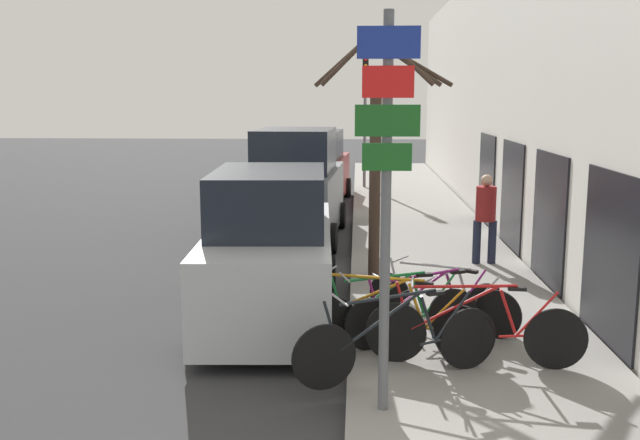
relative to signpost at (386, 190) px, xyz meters
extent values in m
plane|color=#333335|center=(-1.36, 7.65, -2.34)|extent=(80.00, 80.00, 0.00)
cube|color=gray|center=(1.24, 10.45, -2.26)|extent=(3.20, 32.00, 0.15)
cube|color=silver|center=(2.99, 10.45, 0.91)|extent=(0.20, 32.00, 6.50)
cube|color=black|center=(2.87, 2.16, -1.11)|extent=(0.03, 1.91, 2.15)
cube|color=black|center=(2.87, 5.02, -1.11)|extent=(0.03, 1.91, 2.15)
cube|color=black|center=(2.87, 7.87, -1.11)|extent=(0.03, 1.91, 2.15)
cube|color=black|center=(2.87, 10.73, -1.11)|extent=(0.03, 1.91, 2.15)
cylinder|color=#595B60|center=(0.00, 0.01, -0.27)|extent=(0.10, 0.10, 3.82)
cube|color=navy|center=(0.00, -0.04, 1.34)|extent=(0.57, 0.02, 0.29)
cube|color=red|center=(0.00, -0.04, 0.99)|extent=(0.47, 0.02, 0.29)
cube|color=#19591E|center=(0.00, -0.04, 0.65)|extent=(0.60, 0.02, 0.29)
cube|color=#19591E|center=(0.00, -0.04, 0.31)|extent=(0.46, 0.02, 0.26)
cylinder|color=black|center=(-0.60, 0.46, -1.83)|extent=(0.67, 0.31, 0.71)
cylinder|color=black|center=(0.99, 1.12, -1.83)|extent=(0.67, 0.31, 0.71)
cylinder|color=black|center=(0.00, 0.70, -1.50)|extent=(0.91, 0.41, 0.58)
cylinder|color=black|center=(0.08, 0.74, -1.25)|extent=(1.05, 0.47, 0.09)
cylinder|color=black|center=(0.51, 0.92, -1.53)|extent=(0.20, 0.11, 0.51)
cylinder|color=black|center=(0.71, 1.00, -1.80)|extent=(0.57, 0.26, 0.08)
cylinder|color=black|center=(0.79, 1.04, -1.55)|extent=(0.43, 0.20, 0.57)
cylinder|color=black|center=(-0.52, 0.49, -1.53)|extent=(0.20, 0.11, 0.61)
cube|color=black|center=(0.59, 0.95, -1.26)|extent=(0.22, 0.15, 0.04)
cylinder|color=#99999E|center=(-0.44, 0.52, -1.23)|extent=(0.19, 0.42, 0.02)
cylinder|color=black|center=(0.19, 1.30, -1.83)|extent=(0.71, 0.09, 0.71)
cylinder|color=black|center=(1.98, 1.16, -1.83)|extent=(0.71, 0.09, 0.71)
cylinder|color=red|center=(0.86, 1.25, -1.50)|extent=(1.00, 0.11, 0.58)
cylinder|color=red|center=(0.95, 1.24, -1.26)|extent=(1.17, 0.13, 0.09)
cylinder|color=red|center=(1.44, 1.20, -1.53)|extent=(0.22, 0.05, 0.51)
cylinder|color=red|center=(1.67, 1.18, -1.81)|extent=(0.63, 0.08, 0.08)
cylinder|color=red|center=(1.75, 1.18, -1.56)|extent=(0.47, 0.07, 0.57)
cylinder|color=red|center=(0.28, 1.29, -1.53)|extent=(0.21, 0.05, 0.61)
cube|color=black|center=(1.53, 1.19, -1.26)|extent=(0.21, 0.10, 0.04)
cylinder|color=#99999E|center=(0.37, 1.28, -1.23)|extent=(0.06, 0.44, 0.02)
cylinder|color=black|center=(-0.78, 1.97, -1.84)|extent=(0.66, 0.29, 0.69)
cylinder|color=black|center=(0.95, 1.27, -1.84)|extent=(0.66, 0.29, 0.69)
cylinder|color=orange|center=(-0.13, 1.71, -1.52)|extent=(0.98, 0.42, 0.57)
cylinder|color=orange|center=(-0.04, 1.67, -1.28)|extent=(1.14, 0.48, 0.09)
cylinder|color=orange|center=(0.43, 1.48, -1.55)|extent=(0.22, 0.12, 0.50)
cylinder|color=orange|center=(0.65, 1.40, -1.81)|extent=(0.62, 0.27, 0.08)
cylinder|color=orange|center=(0.74, 1.36, -1.57)|extent=(0.47, 0.21, 0.56)
cylinder|color=orange|center=(-0.70, 1.93, -1.55)|extent=(0.21, 0.11, 0.60)
cube|color=black|center=(0.52, 1.45, -1.28)|extent=(0.22, 0.15, 0.04)
cylinder|color=#99999E|center=(-0.61, 1.90, -1.25)|extent=(0.19, 0.42, 0.02)
cylinder|color=black|center=(-0.57, 1.64, -1.85)|extent=(0.65, 0.22, 0.67)
cylinder|color=black|center=(0.95, 2.08, -1.85)|extent=(0.65, 0.22, 0.67)
cylinder|color=#197233|center=(0.00, 1.80, -1.54)|extent=(0.86, 0.28, 0.55)
cylinder|color=#197233|center=(0.08, 1.83, -1.31)|extent=(1.00, 0.32, 0.09)
cylinder|color=#197233|center=(0.49, 1.95, -1.57)|extent=(0.19, 0.09, 0.48)
cylinder|color=#197233|center=(0.68, 2.00, -1.83)|extent=(0.54, 0.18, 0.08)
cylinder|color=#197233|center=(0.76, 2.02, -1.59)|extent=(0.41, 0.14, 0.54)
cylinder|color=#197233|center=(-0.49, 1.66, -1.57)|extent=(0.19, 0.08, 0.58)
cube|color=black|center=(0.57, 1.97, -1.31)|extent=(0.21, 0.13, 0.04)
cylinder|color=#99999E|center=(-0.41, 1.68, -1.28)|extent=(0.15, 0.43, 0.02)
cylinder|color=black|center=(-0.12, 1.67, -1.86)|extent=(0.60, 0.32, 0.65)
cylinder|color=black|center=(1.40, 2.44, -1.86)|extent=(0.60, 0.32, 0.65)
cylinder|color=#8C1E72|center=(0.45, 1.96, -1.56)|extent=(0.87, 0.46, 0.54)
cylinder|color=#8C1E72|center=(0.53, 2.00, -1.33)|extent=(1.00, 0.53, 0.08)
cylinder|color=#8C1E72|center=(0.95, 2.21, -1.58)|extent=(0.20, 0.12, 0.47)
cylinder|color=#8C1E72|center=(1.14, 2.30, -1.84)|extent=(0.55, 0.29, 0.08)
cylinder|color=#8C1E72|center=(1.21, 2.34, -1.61)|extent=(0.41, 0.23, 0.52)
cylinder|color=#8C1E72|center=(-0.04, 1.71, -1.58)|extent=(0.19, 0.12, 0.56)
cube|color=black|center=(1.02, 2.25, -1.34)|extent=(0.21, 0.16, 0.04)
cylinder|color=#99999E|center=(0.03, 1.75, -1.31)|extent=(0.22, 0.40, 0.02)
cylinder|color=black|center=(0.20, 3.00, -1.87)|extent=(0.56, 0.36, 0.63)
cylinder|color=black|center=(1.53, 2.18, -1.87)|extent=(0.56, 0.36, 0.63)
cylinder|color=#B7B7BC|center=(0.70, 2.69, -1.58)|extent=(0.77, 0.49, 0.52)
cylinder|color=#B7B7BC|center=(0.76, 2.65, -1.36)|extent=(0.88, 0.57, 0.08)
cylinder|color=#B7B7BC|center=(1.13, 2.43, -1.60)|extent=(0.18, 0.13, 0.45)
cylinder|color=#B7B7BC|center=(1.29, 2.32, -1.85)|extent=(0.48, 0.31, 0.08)
cylinder|color=#B7B7BC|center=(1.36, 2.28, -1.63)|extent=(0.37, 0.24, 0.51)
cylinder|color=#B7B7BC|center=(0.26, 2.96, -1.60)|extent=(0.18, 0.13, 0.55)
cube|color=black|center=(1.20, 2.39, -1.36)|extent=(0.21, 0.17, 0.04)
cylinder|color=#99999E|center=(0.33, 2.92, -1.33)|extent=(0.25, 0.39, 0.02)
cube|color=#B2B7BC|center=(-1.51, 3.39, -1.58)|extent=(1.93, 4.73, 1.19)
cube|color=black|center=(-1.50, 3.21, -0.57)|extent=(1.65, 2.49, 0.83)
cylinder|color=black|center=(-2.43, 4.79, -2.04)|extent=(0.25, 0.61, 0.60)
cylinder|color=black|center=(-0.73, 4.88, -2.04)|extent=(0.25, 0.61, 0.60)
cylinder|color=black|center=(-2.29, 1.91, -2.04)|extent=(0.25, 0.61, 0.60)
cylinder|color=black|center=(-0.59, 1.99, -2.04)|extent=(0.25, 0.61, 0.60)
cube|color=#51565B|center=(-1.64, 9.24, -1.47)|extent=(2.02, 4.71, 1.39)
cube|color=black|center=(-1.64, 9.05, -0.31)|extent=(1.74, 2.48, 0.93)
cylinder|color=black|center=(-2.48, 10.71, -2.02)|extent=(0.25, 0.64, 0.63)
cylinder|color=black|center=(-0.66, 10.63, -2.02)|extent=(0.25, 0.64, 0.63)
cylinder|color=black|center=(-2.61, 7.85, -2.02)|extent=(0.25, 0.64, 0.63)
cylinder|color=black|center=(-0.79, 7.77, -2.02)|extent=(0.25, 0.64, 0.63)
cube|color=maroon|center=(-1.63, 14.77, -1.56)|extent=(2.20, 4.71, 1.21)
cube|color=black|center=(-1.64, 14.59, -0.55)|extent=(1.86, 2.50, 0.82)
cylinder|color=black|center=(-2.47, 16.26, -2.03)|extent=(0.26, 0.62, 0.61)
cylinder|color=black|center=(-0.59, 16.13, -2.03)|extent=(0.26, 0.62, 0.61)
cylinder|color=black|center=(-2.66, 13.42, -2.03)|extent=(0.26, 0.62, 0.61)
cylinder|color=black|center=(-0.78, 13.29, -2.03)|extent=(0.26, 0.62, 0.61)
cylinder|color=#1E2338|center=(1.94, 6.37, -1.79)|extent=(0.15, 0.15, 0.80)
cylinder|color=#1E2338|center=(2.23, 6.37, -1.79)|extent=(0.15, 0.15, 0.80)
cylinder|color=maroon|center=(2.09, 6.37, -1.07)|extent=(0.37, 0.37, 0.63)
sphere|color=tan|center=(2.09, 6.37, -0.64)|extent=(0.22, 0.22, 0.22)
cylinder|color=#3D2D23|center=(0.03, 5.24, -0.57)|extent=(0.19, 0.19, 3.23)
cylinder|color=#3D2D23|center=(-0.48, 5.49, 1.48)|extent=(1.09, 0.59, 0.93)
cylinder|color=#3D2D23|center=(0.66, 5.36, 1.39)|extent=(1.31, 0.34, 0.76)
cylinder|color=#3D2D23|center=(0.47, 5.07, 1.47)|extent=(0.97, 0.42, 0.91)
cylinder|color=#3D2D23|center=(0.56, 5.29, 1.40)|extent=(1.11, 0.19, 0.76)
cylinder|color=#3D2D23|center=(-0.42, 5.27, 1.50)|extent=(0.96, 0.15, 0.95)
cylinder|color=#595B60|center=(-0.02, 17.60, 0.06)|extent=(0.10, 0.10, 4.50)
cube|color=black|center=(-0.02, 17.50, 1.86)|extent=(0.20, 0.16, 0.64)
sphere|color=red|center=(-0.02, 17.41, 2.06)|extent=(0.11, 0.11, 0.11)
sphere|color=orange|center=(-0.02, 17.41, 1.86)|extent=(0.11, 0.11, 0.11)
sphere|color=green|center=(-0.02, 17.41, 1.66)|extent=(0.11, 0.11, 0.11)
camera|label=1|loc=(-0.27, -6.64, 0.86)|focal=40.00mm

